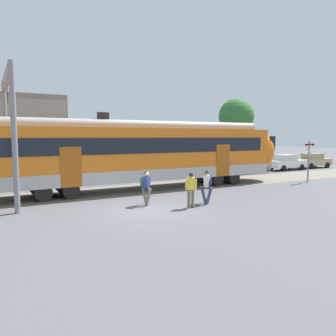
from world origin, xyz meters
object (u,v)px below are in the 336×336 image
object	(u,v)px
pedestrian_yellow	(191,187)
pedestrian_white	(207,184)
parked_car_grey	(249,165)
parked_car_tan	(313,161)
parked_car_white	(286,162)
crossing_signal	(309,155)
pedestrian_navy	(146,185)

from	to	relation	value
pedestrian_yellow	pedestrian_white	bearing A→B (deg)	19.53
parked_car_grey	pedestrian_yellow	bearing A→B (deg)	-142.39
pedestrian_yellow	parked_car_tan	distance (m)	24.29
parked_car_grey	pedestrian_white	bearing A→B (deg)	-140.83
parked_car_white	crossing_signal	world-z (taller)	crossing_signal
pedestrian_navy	pedestrian_white	world-z (taller)	same
pedestrian_navy	parked_car_tan	xyz separation A→B (m)	(23.65, 8.61, -0.21)
parked_car_grey	parked_car_white	world-z (taller)	same
pedestrian_navy	parked_car_white	xyz separation A→B (m)	(19.30, 8.35, -0.21)
pedestrian_white	parked_car_grey	distance (m)	14.67
pedestrian_navy	pedestrian_yellow	distance (m)	2.21
parked_car_white	pedestrian_white	bearing A→B (deg)	-150.17
pedestrian_yellow	crossing_signal	xyz separation A→B (m)	(12.20, 3.09, 1.05)
pedestrian_navy	pedestrian_white	distance (m)	3.01
pedestrian_navy	pedestrian_white	bearing A→B (deg)	-21.76
pedestrian_yellow	parked_car_tan	bearing A→B (deg)	24.72
parked_car_white	crossing_signal	bearing A→B (deg)	-129.08
pedestrian_navy	parked_car_white	size ratio (longest dim) A/B	0.41
pedestrian_white	parked_car_tan	size ratio (longest dim) A/B	0.41
parked_car_white	pedestrian_navy	bearing A→B (deg)	-156.61
pedestrian_yellow	crossing_signal	bearing A→B (deg)	14.24
pedestrian_white	crossing_signal	bearing A→B (deg)	13.63
parked_car_grey	parked_car_white	distance (m)	5.14
parked_car_grey	crossing_signal	xyz separation A→B (m)	(-0.39, -6.60, 1.23)
pedestrian_white	crossing_signal	size ratio (longest dim) A/B	0.56
pedestrian_navy	crossing_signal	bearing A→B (deg)	6.40
parked_car_grey	pedestrian_navy	bearing A→B (deg)	-150.10
parked_car_tan	pedestrian_navy	bearing A→B (deg)	-159.99
pedestrian_yellow	crossing_signal	size ratio (longest dim) A/B	0.56
pedestrian_yellow	parked_car_grey	bearing A→B (deg)	37.61
parked_car_grey	parked_car_tan	size ratio (longest dim) A/B	1.00
parked_car_white	parked_car_tan	size ratio (longest dim) A/B	1.00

